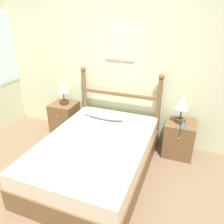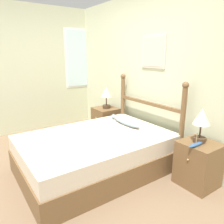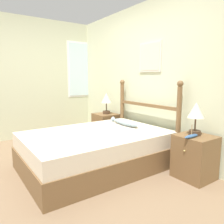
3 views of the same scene
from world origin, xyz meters
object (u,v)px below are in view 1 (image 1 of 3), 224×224
model_boat (183,126)px  nightstand_left (65,118)px  fish_pillow (105,116)px  table_lamp_right (182,105)px  nightstand_right (179,139)px  table_lamp_left (63,89)px  bed (96,156)px

model_boat → nightstand_left: bearing=176.4°
fish_pillow → table_lamp_right: bearing=11.2°
nightstand_right → table_lamp_left: size_ratio=1.33×
nightstand_left → table_lamp_left: bearing=15.5°
bed → fish_pillow: bearing=101.6°
nightstand_left → model_boat: bearing=-3.6°
nightstand_left → bed: bearing=-39.1°
bed → nightstand_left: (-1.05, 0.85, 0.03)m
model_boat → fish_pillow: size_ratio=0.39×
nightstand_right → fish_pillow: (-1.18, -0.22, 0.28)m
nightstand_left → table_lamp_right: 2.14m
nightstand_left → nightstand_right: same height
model_boat → fish_pillow: model_boat is taller
bed → model_boat: (1.07, 0.72, 0.33)m
bed → model_boat: bearing=33.7°
nightstand_right → fish_pillow: bearing=-169.3°
nightstand_left → model_boat: model_boat is taller
table_lamp_right → fish_pillow: size_ratio=0.64×
model_boat → fish_pillow: (-1.20, -0.09, -0.02)m
nightstand_right → table_lamp_right: bearing=167.4°
bed → nightstand_right: 1.35m
table_lamp_right → nightstand_left: bearing=-179.8°
bed → table_lamp_left: (-1.02, 0.86, 0.59)m
nightstand_left → fish_pillow: fish_pillow is taller
model_boat → table_lamp_left: bearing=176.2°
nightstand_left → model_boat: 2.14m
bed → nightstand_right: (1.05, 0.85, 0.03)m
nightstand_right → fish_pillow: size_ratio=0.85×
nightstand_left → model_boat: size_ratio=2.21×
nightstand_right → model_boat: bearing=-79.1°
bed → nightstand_right: size_ratio=3.59×
table_lamp_right → bed: bearing=-140.0°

